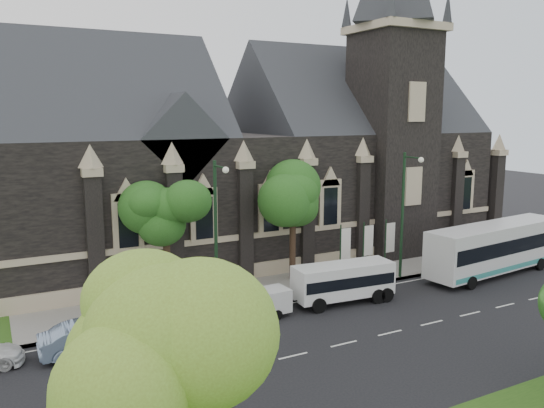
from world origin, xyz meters
TOP-DOWN VIEW (x-y plane):
  - ground at (0.00, 0.00)m, footprint 160.00×160.00m
  - sidewalk at (0.00, 9.50)m, footprint 80.00×5.00m
  - museum at (5.12, 18.78)m, footprint 40.00×17.70m
  - tree_park_near at (-11.77, -8.77)m, footprint 4.42×4.42m
  - tree_walk_right at (3.21, 10.71)m, footprint 4.08×4.08m
  - tree_walk_left at (-5.80, 10.70)m, footprint 3.91×3.91m
  - street_lamp_near at (10.00, 7.09)m, footprint 0.36×1.88m
  - street_lamp_mid at (-4.00, 7.09)m, footprint 0.36×1.88m
  - banner_flag_left at (6.29, 9.00)m, footprint 0.90×0.10m
  - banner_flag_center at (8.29, 9.00)m, footprint 0.90×0.10m
  - banner_flag_right at (10.29, 9.00)m, footprint 0.90×0.10m
  - tour_coach at (16.89, 4.99)m, footprint 12.89×4.03m
  - shuttle_bus at (3.57, 5.13)m, footprint 6.52×2.73m
  - box_trailer at (-1.48, 5.25)m, footprint 3.01×1.77m
  - sedan at (-11.57, 4.90)m, footprint 4.91×1.73m
  - car_far_red at (-6.77, 6.20)m, footprint 3.86×1.94m

SIDE VIEW (x-z plane):
  - ground at x=0.00m, z-range 0.00..0.00m
  - sidewalk at x=0.00m, z-range 0.00..0.15m
  - car_far_red at x=-6.77m, z-range 0.00..1.26m
  - sedan at x=-11.57m, z-range 0.00..1.62m
  - box_trailer at x=-1.48m, z-range 0.11..1.70m
  - shuttle_bus at x=3.57m, z-range 0.20..2.66m
  - tour_coach at x=16.89m, z-range 0.16..3.86m
  - banner_flag_left at x=6.29m, z-range 0.38..4.38m
  - banner_flag_center at x=8.29m, z-range 0.38..4.38m
  - banner_flag_right at x=10.29m, z-range 0.38..4.38m
  - street_lamp_near at x=10.00m, z-range 0.61..9.61m
  - street_lamp_mid at x=-4.00m, z-range 0.61..9.61m
  - tree_walk_left at x=-5.80m, z-range 1.91..9.55m
  - tree_walk_right at x=3.21m, z-range 1.92..9.72m
  - tree_park_near at x=-11.77m, z-range 2.14..10.70m
  - museum at x=5.12m, z-range -6.78..23.12m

